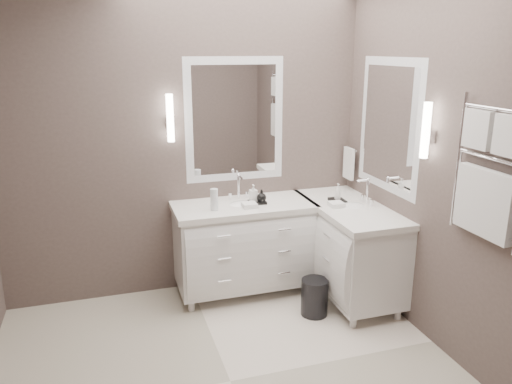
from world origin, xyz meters
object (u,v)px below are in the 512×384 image
object	(u,v)px
waste_bin	(314,297)
vanity_right	(348,244)
towel_ladder	(488,179)
vanity_back	(244,242)

from	to	relation	value
waste_bin	vanity_right	bearing A→B (deg)	30.46
vanity_right	towel_ladder	size ratio (longest dim) A/B	1.38
vanity_back	waste_bin	world-z (taller)	vanity_back
towel_ladder	vanity_back	bearing A→B (deg)	124.10
towel_ladder	waste_bin	distance (m)	1.75
vanity_right	towel_ladder	bearing A→B (deg)	-80.16
waste_bin	towel_ladder	bearing A→B (deg)	-58.22
towel_ladder	waste_bin	size ratio (longest dim) A/B	2.85
vanity_right	waste_bin	world-z (taller)	vanity_right
vanity_back	waste_bin	bearing A→B (deg)	-51.95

